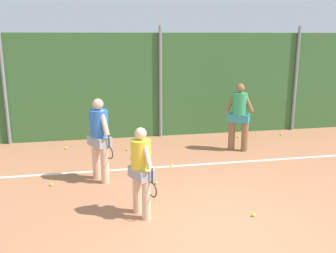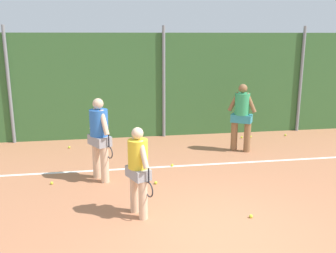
{
  "view_description": "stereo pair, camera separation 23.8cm",
  "coord_description": "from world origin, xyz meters",
  "px_view_note": "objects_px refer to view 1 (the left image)",
  "views": [
    {
      "loc": [
        -2.0,
        -5.32,
        3.23
      ],
      "look_at": [
        -0.45,
        2.75,
        1.22
      ],
      "focal_mm": 40.18,
      "sensor_mm": 36.0,
      "label": 1
    },
    {
      "loc": [
        -1.77,
        -5.36,
        3.23
      ],
      "look_at": [
        -0.45,
        2.75,
        1.22
      ],
      "focal_mm": 40.18,
      "sensor_mm": 36.0,
      "label": 2
    }
  ],
  "objects_px": {
    "tennis_ball_6": "(66,148)",
    "tennis_ball_7": "(281,134)",
    "tennis_ball_0": "(51,184)",
    "player_midcourt": "(99,136)",
    "tennis_ball_5": "(247,136)",
    "player_backcourt_far": "(239,113)",
    "tennis_ball_1": "(238,137)",
    "player_foreground_near": "(141,168)",
    "tennis_ball_9": "(171,165)",
    "tennis_ball_3": "(156,183)",
    "tennis_ball_4": "(254,215)",
    "tennis_ball_8": "(127,149)"
  },
  "relations": [
    {
      "from": "tennis_ball_6",
      "to": "tennis_ball_7",
      "type": "relative_size",
      "value": 1.0
    },
    {
      "from": "tennis_ball_0",
      "to": "tennis_ball_6",
      "type": "relative_size",
      "value": 1.0
    },
    {
      "from": "player_midcourt",
      "to": "tennis_ball_5",
      "type": "bearing_deg",
      "value": 91.56
    },
    {
      "from": "player_backcourt_far",
      "to": "tennis_ball_1",
      "type": "distance_m",
      "value": 1.72
    },
    {
      "from": "tennis_ball_0",
      "to": "tennis_ball_5",
      "type": "bearing_deg",
      "value": 27.32
    },
    {
      "from": "player_foreground_near",
      "to": "player_backcourt_far",
      "type": "bearing_deg",
      "value": 113.68
    },
    {
      "from": "tennis_ball_6",
      "to": "tennis_ball_9",
      "type": "relative_size",
      "value": 1.0
    },
    {
      "from": "tennis_ball_5",
      "to": "tennis_ball_7",
      "type": "relative_size",
      "value": 1.0
    },
    {
      "from": "tennis_ball_0",
      "to": "tennis_ball_7",
      "type": "xyz_separation_m",
      "value": [
        7.0,
        3.01,
        0.0
      ]
    },
    {
      "from": "tennis_ball_3",
      "to": "tennis_ball_7",
      "type": "bearing_deg",
      "value": 35.47
    },
    {
      "from": "tennis_ball_7",
      "to": "tennis_ball_4",
      "type": "bearing_deg",
      "value": -121.73
    },
    {
      "from": "player_backcourt_far",
      "to": "tennis_ball_7",
      "type": "distance_m",
      "value": 2.62
    },
    {
      "from": "tennis_ball_7",
      "to": "tennis_ball_9",
      "type": "xyz_separation_m",
      "value": [
        -4.17,
        -2.29,
        0.0
      ]
    },
    {
      "from": "player_midcourt",
      "to": "tennis_ball_7",
      "type": "bearing_deg",
      "value": 86.23
    },
    {
      "from": "tennis_ball_1",
      "to": "tennis_ball_5",
      "type": "height_order",
      "value": "same"
    },
    {
      "from": "tennis_ball_5",
      "to": "tennis_ball_7",
      "type": "bearing_deg",
      "value": 0.91
    },
    {
      "from": "tennis_ball_0",
      "to": "tennis_ball_6",
      "type": "xyz_separation_m",
      "value": [
        0.13,
        2.73,
        0.0
      ]
    },
    {
      "from": "tennis_ball_4",
      "to": "tennis_ball_6",
      "type": "height_order",
      "value": "same"
    },
    {
      "from": "tennis_ball_3",
      "to": "tennis_ball_6",
      "type": "relative_size",
      "value": 1.0
    },
    {
      "from": "tennis_ball_6",
      "to": "tennis_ball_7",
      "type": "height_order",
      "value": "same"
    },
    {
      "from": "tennis_ball_1",
      "to": "tennis_ball_5",
      "type": "relative_size",
      "value": 1.0
    },
    {
      "from": "tennis_ball_9",
      "to": "tennis_ball_5",
      "type": "bearing_deg",
      "value": 37.48
    },
    {
      "from": "tennis_ball_1",
      "to": "tennis_ball_5",
      "type": "bearing_deg",
      "value": 2.74
    },
    {
      "from": "tennis_ball_0",
      "to": "tennis_ball_4",
      "type": "bearing_deg",
      "value": -30.12
    },
    {
      "from": "player_midcourt",
      "to": "tennis_ball_6",
      "type": "relative_size",
      "value": 28.58
    },
    {
      "from": "player_foreground_near",
      "to": "player_midcourt",
      "type": "distance_m",
      "value": 2.01
    },
    {
      "from": "tennis_ball_7",
      "to": "tennis_ball_9",
      "type": "distance_m",
      "value": 4.75
    },
    {
      "from": "tennis_ball_8",
      "to": "tennis_ball_0",
      "type": "bearing_deg",
      "value": -129.24
    },
    {
      "from": "tennis_ball_7",
      "to": "tennis_ball_6",
      "type": "bearing_deg",
      "value": -177.66
    },
    {
      "from": "tennis_ball_0",
      "to": "tennis_ball_5",
      "type": "height_order",
      "value": "same"
    },
    {
      "from": "tennis_ball_9",
      "to": "player_midcourt",
      "type": "bearing_deg",
      "value": -160.75
    },
    {
      "from": "tennis_ball_0",
      "to": "player_backcourt_far",
      "type": "bearing_deg",
      "value": 19.0
    },
    {
      "from": "tennis_ball_5",
      "to": "tennis_ball_8",
      "type": "xyz_separation_m",
      "value": [
        -3.94,
        -0.72,
        0.0
      ]
    },
    {
      "from": "player_backcourt_far",
      "to": "tennis_ball_6",
      "type": "height_order",
      "value": "player_backcourt_far"
    },
    {
      "from": "player_foreground_near",
      "to": "tennis_ball_9",
      "type": "relative_size",
      "value": 25.21
    },
    {
      "from": "tennis_ball_8",
      "to": "tennis_ball_9",
      "type": "relative_size",
      "value": 1.0
    },
    {
      "from": "player_foreground_near",
      "to": "tennis_ball_6",
      "type": "xyz_separation_m",
      "value": [
        -1.66,
        4.5,
        -0.9
      ]
    },
    {
      "from": "player_midcourt",
      "to": "tennis_ball_1",
      "type": "bearing_deg",
      "value": 93.16
    },
    {
      "from": "player_foreground_near",
      "to": "tennis_ball_3",
      "type": "bearing_deg",
      "value": 137.04
    },
    {
      "from": "player_backcourt_far",
      "to": "tennis_ball_4",
      "type": "relative_size",
      "value": 29.01
    },
    {
      "from": "tennis_ball_4",
      "to": "tennis_ball_8",
      "type": "height_order",
      "value": "same"
    },
    {
      "from": "player_backcourt_far",
      "to": "tennis_ball_6",
      "type": "bearing_deg",
      "value": -160.32
    },
    {
      "from": "player_backcourt_far",
      "to": "tennis_ball_4",
      "type": "distance_m",
      "value": 4.22
    },
    {
      "from": "tennis_ball_3",
      "to": "player_midcourt",
      "type": "bearing_deg",
      "value": 158.78
    },
    {
      "from": "player_backcourt_far",
      "to": "tennis_ball_0",
      "type": "distance_m",
      "value": 5.37
    },
    {
      "from": "tennis_ball_4",
      "to": "tennis_ball_3",
      "type": "bearing_deg",
      "value": 129.18
    },
    {
      "from": "tennis_ball_0",
      "to": "tennis_ball_4",
      "type": "distance_m",
      "value": 4.37
    },
    {
      "from": "tennis_ball_5",
      "to": "tennis_ball_1",
      "type": "bearing_deg",
      "value": -177.26
    },
    {
      "from": "player_foreground_near",
      "to": "tennis_ball_8",
      "type": "xyz_separation_m",
      "value": [
        0.07,
        4.04,
        -0.9
      ]
    },
    {
      "from": "tennis_ball_4",
      "to": "tennis_ball_0",
      "type": "bearing_deg",
      "value": 149.88
    }
  ]
}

